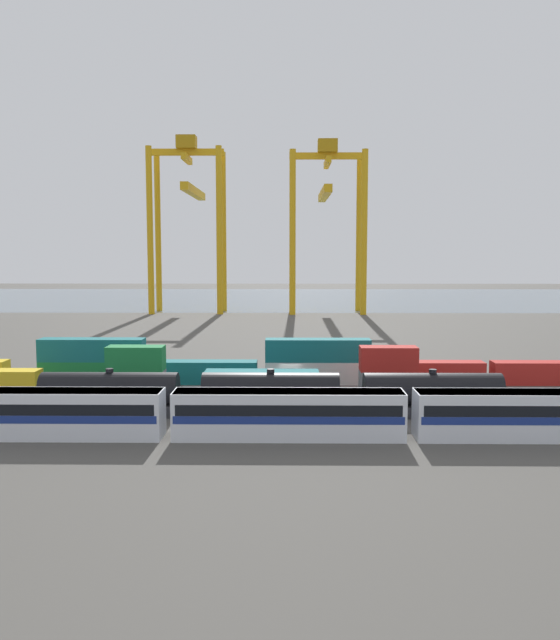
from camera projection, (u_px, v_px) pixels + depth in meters
ground_plane at (290, 340)px, 113.95m from camera, size 420.00×420.00×0.00m
harbour_water at (289, 298)px, 220.19m from camera, size 400.00×110.00×0.01m
passenger_train at (289, 412)px, 53.52m from camera, size 58.18×3.14×3.90m
freight_tank_row at (271, 394)px, 60.86m from camera, size 42.52×2.95×4.41m
shipping_container_0 at (11, 382)px, 70.44m from camera, size 6.04×2.44×2.60m
shipping_container_1 at (136, 382)px, 70.27m from camera, size 6.04×2.44×2.60m
shipping_container_2 at (136, 358)px, 70.01m from camera, size 6.04×2.44×2.60m
shipping_container_3 at (262, 382)px, 70.11m from camera, size 12.10×2.44×2.60m
shipping_container_4 at (388, 383)px, 69.94m from camera, size 6.04×2.44×2.60m
shipping_container_5 at (388, 359)px, 69.67m from camera, size 6.04×2.44×2.60m
shipping_container_7 at (93, 372)px, 76.39m from camera, size 12.10×2.44×2.60m
shipping_container_8 at (92, 350)px, 76.13m from camera, size 12.10×2.44×2.60m
shipping_container_9 at (205, 372)px, 76.23m from camera, size 12.10×2.44×2.60m
shipping_container_10 at (318, 372)px, 76.06m from camera, size 12.10×2.44×2.60m
shipping_container_11 at (318, 350)px, 75.80m from camera, size 12.10×2.44×2.60m
shipping_container_12 at (431, 373)px, 75.90m from camera, size 12.10×2.44×2.60m
shipping_container_13 at (545, 373)px, 75.74m from camera, size 12.10×2.44×2.60m
gantry_crane_west at (189, 207)px, 166.99m from camera, size 18.56×34.02×43.98m
gantry_crane_central at (327, 209)px, 166.52m from camera, size 18.93×34.34×42.98m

